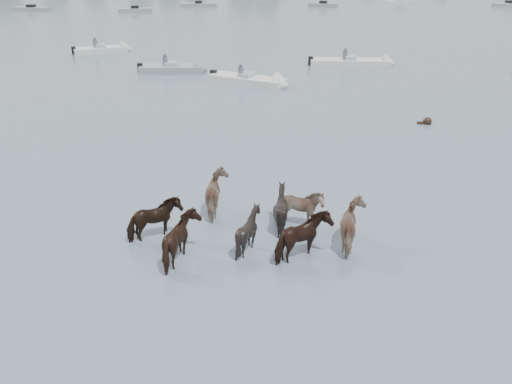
{
  "coord_description": "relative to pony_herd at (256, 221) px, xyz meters",
  "views": [
    {
      "loc": [
        -1.52,
        -12.67,
        8.17
      ],
      "look_at": [
        -1.88,
        2.36,
        1.1
      ],
      "focal_mm": 36.72,
      "sensor_mm": 36.0,
      "label": 1
    }
  ],
  "objects": [
    {
      "name": "pony_herd",
      "position": [
        0.0,
        0.0,
        0.0
      ],
      "size": [
        7.79,
        4.89,
        1.5
      ],
      "color": "black",
      "rests_on": "ground"
    },
    {
      "name": "distant_flotilla",
      "position": [
        2.13,
        76.67,
        -0.34
      ],
      "size": [
        108.36,
        30.29,
        0.93
      ],
      "color": "silver",
      "rests_on": "ground"
    },
    {
      "name": "swimming_pony",
      "position": [
        8.38,
        11.69,
        -0.49
      ],
      "size": [
        0.72,
        0.44,
        0.44
      ],
      "color": "black",
      "rests_on": "ground"
    },
    {
      "name": "motorboat_a",
      "position": [
        -5.89,
        23.41,
        -0.37
      ],
      "size": [
        5.07,
        1.84,
        1.92
      ],
      "rotation": [
        0.0,
        0.0,
        0.05
      ],
      "color": "gray",
      "rests_on": "ground"
    },
    {
      "name": "motorboat_b",
      "position": [
        -0.37,
        19.67,
        -0.37
      ],
      "size": [
        5.69,
        3.86,
        1.92
      ],
      "rotation": [
        0.0,
        0.0,
        -0.45
      ],
      "color": "silver",
      "rests_on": "ground"
    },
    {
      "name": "ground",
      "position": [
        1.87,
        -1.35,
        -0.6
      ],
      "size": [
        400.0,
        400.0,
        0.0
      ],
      "primitive_type": "plane",
      "color": "slate",
      "rests_on": "ground"
    },
    {
      "name": "motorboat_f",
      "position": [
        -13.18,
        30.94,
        -0.37
      ],
      "size": [
        5.02,
        3.25,
        1.92
      ],
      "rotation": [
        0.0,
        0.0,
        0.38
      ],
      "color": "silver",
      "rests_on": "ground"
    },
    {
      "name": "motorboat_c",
      "position": [
        7.28,
        25.91,
        -0.37
      ],
      "size": [
        6.56,
        1.8,
        1.92
      ],
      "rotation": [
        0.0,
        0.0,
        -0.03
      ],
      "color": "silver",
      "rests_on": "ground"
    }
  ]
}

